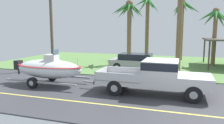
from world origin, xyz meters
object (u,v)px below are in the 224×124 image
palm_tree_near_left (215,22)px  palm_tree_far_right (183,14)px  parked_sedan_near (138,62)px  pickup_truck_towing (160,75)px  palm_tree_near_right (128,17)px  palm_tree_far_left (147,14)px  utility_pole (51,21)px  boat_on_trailer (49,69)px  palm_tree_mid (180,4)px

palm_tree_near_left → palm_tree_far_right: (-2.81, 3.24, 1.02)m
parked_sedan_near → palm_tree_far_right: palm_tree_far_right is taller
pickup_truck_towing → palm_tree_near_right: palm_tree_near_right is taller
palm_tree_far_left → utility_pole: size_ratio=0.92×
palm_tree_far_left → palm_tree_far_right: palm_tree_far_left is taller
boat_on_trailer → parked_sedan_near: 7.86m
palm_tree_mid → palm_tree_far_left: (-3.72, 7.82, -0.14)m
boat_on_trailer → palm_tree_near_left: bearing=46.0°
boat_on_trailer → utility_pole: utility_pole is taller
boat_on_trailer → parked_sedan_near: (4.14, 6.67, -0.34)m
palm_tree_near_left → palm_tree_far_right: size_ratio=0.81×
palm_tree_near_left → palm_tree_far_left: bearing=152.7°
pickup_truck_towing → palm_tree_far_right: (0.94, 14.01, 4.04)m
parked_sedan_near → palm_tree_mid: bearing=-4.4°
pickup_truck_towing → parked_sedan_near: 7.14m
palm_tree_near_right → palm_tree_near_left: bearing=10.5°
pickup_truck_towing → palm_tree_near_left: 11.80m
palm_tree_mid → palm_tree_far_left: bearing=115.4°
palm_tree_far_left → palm_tree_near_left: bearing=-27.3°
palm_tree_far_right → palm_tree_far_left: bearing=176.5°
palm_tree_mid → palm_tree_near_left: bearing=55.2°
palm_tree_far_right → palm_tree_mid: bearing=-91.6°
utility_pole → palm_tree_near_left: bearing=25.2°
parked_sedan_near → utility_pole: utility_pole is taller
pickup_truck_towing → palm_tree_far_left: palm_tree_far_left is taller
pickup_truck_towing → parked_sedan_near: pickup_truck_towing is taller
pickup_truck_towing → palm_tree_far_right: 14.61m
boat_on_trailer → palm_tree_near_left: 15.28m
boat_on_trailer → palm_tree_near_left: palm_tree_near_left is taller
palm_tree_mid → utility_pole: 10.34m
palm_tree_near_right → utility_pole: size_ratio=0.79×
parked_sedan_near → palm_tree_mid: palm_tree_mid is taller
boat_on_trailer → palm_tree_far_right: palm_tree_far_right is taller
parked_sedan_near → utility_pole: (-6.86, -2.08, 3.39)m
palm_tree_near_left → palm_tree_far_right: bearing=130.9°
palm_tree_near_right → palm_tree_far_right: 6.82m
palm_tree_far_left → pickup_truck_towing: bearing=-78.1°
pickup_truck_towing → palm_tree_far_right: palm_tree_far_right is taller
palm_tree_near_left → utility_pole: bearing=-154.8°
pickup_truck_towing → utility_pole: (-9.37, 4.59, 3.04)m
pickup_truck_towing → utility_pole: size_ratio=0.76×
palm_tree_near_left → palm_tree_mid: 5.44m
pickup_truck_towing → palm_tree_far_left: 15.13m
palm_tree_near_right → palm_tree_mid: size_ratio=0.85×
boat_on_trailer → palm_tree_near_right: bearing=74.1°
parked_sedan_near → palm_tree_far_right: bearing=64.8°
utility_pole → palm_tree_near_right: bearing=41.5°
palm_tree_near_left → pickup_truck_towing: bearing=-109.2°
palm_tree_near_right → palm_tree_far_left: bearing=78.4°
palm_tree_far_right → parked_sedan_near: bearing=-115.2°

